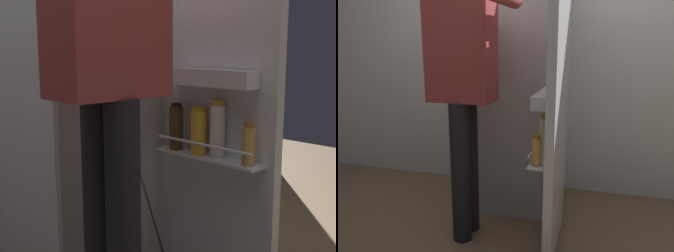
# 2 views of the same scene
# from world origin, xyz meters

# --- Properties ---
(ground_plane) EXTENTS (6.63, 6.63, 0.00)m
(ground_plane) POSITION_xyz_m (0.00, 0.00, 0.00)
(ground_plane) COLOR brown
(kitchen_wall) EXTENTS (4.40, 0.10, 2.44)m
(kitchen_wall) POSITION_xyz_m (0.00, 0.91, 1.22)
(kitchen_wall) COLOR silver
(kitchen_wall) RESTS_ON ground_plane
(refrigerator) EXTENTS (0.64, 1.20, 1.75)m
(refrigerator) POSITION_xyz_m (0.02, 0.50, 0.87)
(refrigerator) COLOR silver
(refrigerator) RESTS_ON ground_plane
(person) EXTENTS (0.53, 0.72, 1.78)m
(person) POSITION_xyz_m (-0.24, -0.04, 1.07)
(person) COLOR black
(person) RESTS_ON ground_plane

